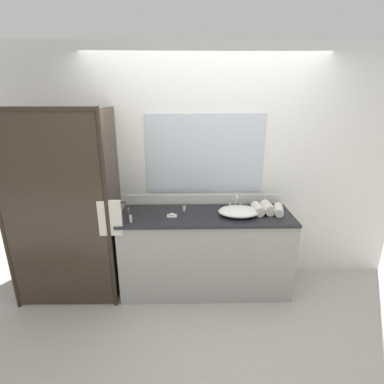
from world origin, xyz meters
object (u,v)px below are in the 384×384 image
Objects in this scene: rolled_towel_middle at (268,208)px; amenity_bottle_lotion at (184,208)px; soap_dish at (172,215)px; rolled_towel_near_edge at (279,210)px; rolled_towel_far_edge at (258,209)px; sink_basin at (239,211)px; amenity_bottle_conditioner at (129,212)px; amenity_bottle_body_wash at (131,218)px; faucet at (236,204)px.

amenity_bottle_lotion is at bearing 175.64° from rolled_towel_middle.
rolled_towel_near_edge is (1.12, 0.05, 0.03)m from soap_dish.
rolled_towel_far_edge is (0.90, 0.06, 0.04)m from soap_dish.
amenity_bottle_conditioner reaches higher than sink_basin.
amenity_bottle_lotion is at bearing 11.13° from amenity_bottle_conditioner.
rolled_towel_near_edge is 1.11× the size of rolled_towel_middle.
sink_basin reaches higher than amenity_bottle_lotion.
amenity_bottle_lotion is at bearing 29.28° from amenity_bottle_body_wash.
faucet is 0.26m from rolled_towel_far_edge.
rolled_towel_middle is (0.32, 0.06, 0.02)m from sink_basin.
rolled_towel_far_edge is at bearing -38.10° from faucet.
soap_dish is 0.45m from amenity_bottle_conditioner.
rolled_towel_middle is 0.11m from rolled_towel_far_edge.
amenity_bottle_conditioner is at bearing -179.00° from rolled_towel_far_edge.
rolled_towel_middle is at bearing 1.80° from amenity_bottle_conditioner.
rolled_towel_near_edge is at bearing -5.61° from amenity_bottle_lotion.
soap_dish is at bearing -177.24° from rolled_towel_near_edge.
rolled_towel_far_edge reaches higher than amenity_bottle_conditioner.
faucet reaches higher than amenity_bottle_body_wash.
sink_basin is at bearing -176.29° from rolled_towel_near_edge.
sink_basin is 1.10m from amenity_bottle_body_wash.
amenity_bottle_conditioner is 1.35m from rolled_towel_far_edge.
rolled_towel_middle is (-0.11, 0.03, 0.01)m from rolled_towel_near_edge.
rolled_towel_far_edge is at bearing -168.57° from rolled_towel_middle.
faucet is at bearing 141.90° from rolled_towel_far_edge.
sink_basin is 0.43m from rolled_towel_near_edge.
rolled_towel_near_edge is at bearing 3.71° from sink_basin.
faucet is 1.70× the size of soap_dish.
amenity_bottle_body_wash is at bearing -160.40° from soap_dish.
rolled_towel_far_edge is (1.35, 0.02, 0.01)m from amenity_bottle_conditioner.
amenity_bottle_conditioner is at bearing -170.81° from faucet.
sink_basin is at bearing -90.00° from faucet.
soap_dish is at bearing -162.15° from faucet.
sink_basin is 2.05× the size of rolled_towel_middle.
faucet is 0.83× the size of rolled_towel_far_edge.
soap_dish is 1.12m from rolled_towel_near_edge.
rolled_towel_far_edge is (-0.11, -0.02, -0.00)m from rolled_towel_middle.
rolled_towel_near_edge is at bearing 0.56° from amenity_bottle_conditioner.
amenity_bottle_lotion is 1.00m from rolled_towel_near_edge.
amenity_bottle_lotion is at bearing 173.39° from rolled_towel_far_edge.
faucet is at bearing 18.49° from amenity_bottle_body_wash.
sink_basin is 0.21m from rolled_towel_far_edge.
soap_dish is 1.19× the size of amenity_bottle_conditioner.
amenity_bottle_body_wash is (-0.52, -0.29, 0.01)m from amenity_bottle_lotion.
faucet reaches higher than amenity_bottle_lotion.
amenity_bottle_lotion is (-0.57, 0.13, -0.00)m from sink_basin.
rolled_towel_far_edge is at bearing 177.90° from rolled_towel_near_edge.
rolled_towel_near_edge is (1.57, 0.02, 0.01)m from amenity_bottle_conditioner.
rolled_towel_near_edge reaches higher than soap_dish.
sink_basin reaches higher than soap_dish.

